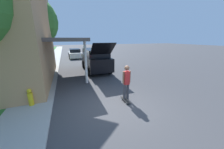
# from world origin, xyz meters

# --- Properties ---
(ground_plane) EXTENTS (120.00, 120.00, 0.00)m
(ground_plane) POSITION_xyz_m (0.00, 0.00, 0.00)
(ground_plane) COLOR #3D3D3F
(sidewalk) EXTENTS (1.80, 80.00, 0.10)m
(sidewalk) POSITION_xyz_m (-3.60, 6.00, 0.05)
(sidewalk) COLOR #9E9E99
(sidewalk) RESTS_ON ground_plane
(lawn_tree_far) EXTENTS (4.70, 4.70, 6.72)m
(lawn_tree_far) POSITION_xyz_m (-4.63, 9.32, 4.43)
(lawn_tree_far) COLOR brown
(lawn_tree_far) RESTS_ON lawn
(suv_parked) EXTENTS (2.08, 5.48, 2.66)m
(suv_parked) POSITION_xyz_m (0.63, 6.71, 1.09)
(suv_parked) COLOR black
(suv_parked) RESTS_ON ground_plane
(car_down_street) EXTENTS (1.88, 4.52, 1.38)m
(car_down_street) POSITION_xyz_m (-0.52, 16.06, 0.66)
(car_down_street) COLOR silver
(car_down_street) RESTS_ON ground_plane
(skateboarder) EXTENTS (0.41, 0.23, 1.75)m
(skateboarder) POSITION_xyz_m (0.65, 0.36, 0.98)
(skateboarder) COLOR #38383D
(skateboarder) RESTS_ON ground_plane
(skateboard) EXTENTS (0.21, 0.76, 0.10)m
(skateboard) POSITION_xyz_m (0.57, 0.25, 0.08)
(skateboard) COLOR black
(skateboard) RESTS_ON ground_plane
(fire_hydrant) EXTENTS (0.20, 0.20, 0.76)m
(fire_hydrant) POSITION_xyz_m (-3.56, 1.24, 0.46)
(fire_hydrant) COLOR gold
(fire_hydrant) RESTS_ON sidewalk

